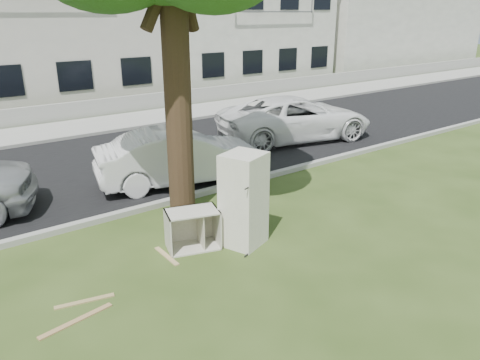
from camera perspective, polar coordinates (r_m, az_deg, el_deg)
ground at (r=9.03m, az=1.10°, el=-7.15°), size 120.00×120.00×0.00m
road at (r=13.91m, az=-14.30°, el=2.09°), size 120.00×7.00×0.01m
kerb_near at (r=10.89m, az=-6.87°, el=-2.42°), size 120.00×0.18×0.12m
kerb_far at (r=17.14m, az=-19.02°, el=4.90°), size 120.00×0.18×0.12m
sidewalk at (r=18.49m, az=-20.48°, el=5.78°), size 120.00×2.80×0.01m
low_wall at (r=19.93m, az=-21.99°, el=7.56°), size 120.00×0.15×0.70m
townhouse_center at (r=24.35m, az=-26.37°, el=17.01°), size 11.22×8.16×7.44m
townhouse_right at (r=29.26m, az=-1.54°, el=18.50°), size 10.20×8.16×6.84m
filler_right at (r=39.39m, az=15.69°, el=17.83°), size 16.00×9.00×6.40m
fridge at (r=8.50m, az=0.45°, el=-2.43°), size 0.91×0.88×1.75m
cabinet at (r=8.60m, az=-5.80°, el=-5.98°), size 1.07×0.83×0.73m
plank_a at (r=7.23m, az=-19.32°, el=-15.88°), size 1.10×0.26×0.02m
plank_b at (r=7.60m, az=-18.40°, el=-13.85°), size 0.87×0.27×0.02m
plank_c at (r=8.51m, az=-8.94°, el=-9.14°), size 0.10×0.78×0.02m
car_center at (r=11.80m, az=-7.27°, el=2.85°), size 4.38×2.41×1.37m
car_right at (r=15.97m, az=6.81°, el=7.51°), size 5.64×3.51×1.46m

